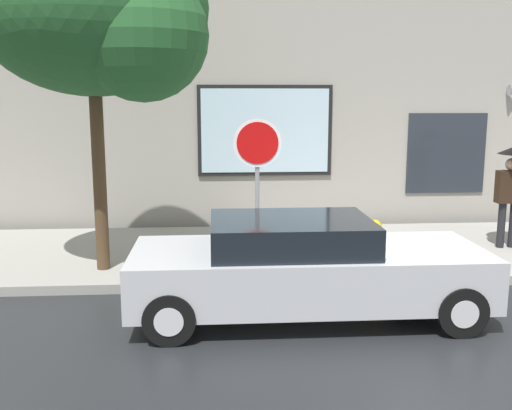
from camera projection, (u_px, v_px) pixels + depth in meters
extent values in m
plane|color=black|center=(400.00, 311.00, 8.13)|extent=(60.00, 60.00, 0.00)
cube|color=gray|center=(350.00, 251.00, 11.06)|extent=(20.00, 4.00, 0.15)
cube|color=#9E998E|center=(329.00, 72.00, 12.90)|extent=(20.00, 0.40, 7.00)
cube|color=black|center=(265.00, 131.00, 12.80)|extent=(2.95, 0.06, 1.98)
cube|color=silver|center=(265.00, 131.00, 12.77)|extent=(2.79, 0.03, 1.82)
cube|color=#262B33|center=(446.00, 153.00, 13.19)|extent=(1.80, 0.04, 1.80)
cube|color=#B7BABF|center=(308.00, 273.00, 7.86)|extent=(4.69, 1.79, 0.68)
cube|color=black|center=(291.00, 234.00, 7.74)|extent=(2.11, 1.57, 0.41)
cylinder|color=black|center=(416.00, 273.00, 8.84)|extent=(0.64, 0.22, 0.64)
cylinder|color=silver|center=(416.00, 273.00, 8.84)|extent=(0.35, 0.24, 0.35)
cylinder|color=black|center=(461.00, 311.00, 7.22)|extent=(0.64, 0.22, 0.64)
cylinder|color=silver|center=(461.00, 311.00, 7.22)|extent=(0.35, 0.24, 0.35)
cylinder|color=black|center=(178.00, 278.00, 8.59)|extent=(0.64, 0.22, 0.64)
cylinder|color=silver|center=(178.00, 278.00, 8.59)|extent=(0.35, 0.24, 0.35)
cylinder|color=black|center=(169.00, 319.00, 6.98)|extent=(0.64, 0.22, 0.64)
cylinder|color=silver|center=(169.00, 319.00, 6.98)|extent=(0.35, 0.24, 0.35)
cylinder|color=yellow|center=(374.00, 245.00, 9.90)|extent=(0.22, 0.22, 0.64)
sphere|color=gold|center=(375.00, 226.00, 9.85)|extent=(0.23, 0.23, 0.23)
cylinder|color=gold|center=(377.00, 245.00, 9.74)|extent=(0.09, 0.12, 0.09)
cylinder|color=gold|center=(372.00, 241.00, 10.06)|extent=(0.09, 0.12, 0.09)
cylinder|color=yellow|center=(374.00, 261.00, 9.96)|extent=(0.30, 0.30, 0.06)
cylinder|color=black|center=(501.00, 225.00, 10.95)|extent=(0.14, 0.14, 0.85)
cube|color=black|center=(510.00, 187.00, 10.83)|extent=(0.50, 0.22, 0.60)
sphere|color=tan|center=(512.00, 164.00, 10.76)|extent=(0.23, 0.23, 0.23)
cylinder|color=#4C3823|center=(99.00, 174.00, 9.36)|extent=(0.21, 0.21, 3.15)
ellipsoid|color=#235628|center=(91.00, 7.00, 8.90)|extent=(3.59, 3.05, 2.69)
sphere|color=#235628|center=(142.00, 35.00, 8.60)|extent=(1.97, 1.97, 1.97)
cylinder|color=gray|center=(257.00, 197.00, 9.36)|extent=(0.07, 0.07, 2.43)
cylinder|color=white|center=(257.00, 143.00, 9.16)|extent=(0.76, 0.02, 0.76)
cylinder|color=red|center=(258.00, 143.00, 9.15)|extent=(0.66, 0.02, 0.66)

